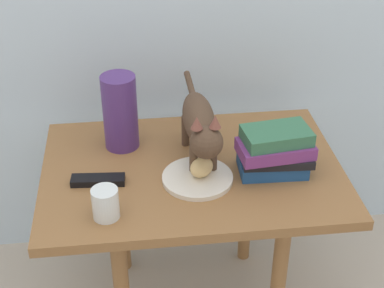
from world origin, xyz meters
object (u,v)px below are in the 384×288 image
Objects in this scene: side_table at (192,189)px; bread_roll at (202,167)px; green_vase at (120,112)px; cat at (200,124)px; tv_remote at (98,180)px; plate at (197,178)px; candle_jar at (106,205)px; book_stack at (275,151)px.

side_table is 10.90× the size of bread_roll.
green_vase reaches higher than bread_roll.
tv_remote is (-0.30, -0.07, -0.12)m from cat.
green_vase is (-0.20, 0.14, 0.20)m from side_table.
green_vase is (-0.21, 0.21, 0.11)m from plate.
candle_jar is (-0.27, -0.22, -0.09)m from cat.
side_table is 4.34× the size of plate.
green_vase is 0.35m from candle_jar.
green_vase is at bearing 151.13° from cat.
cat is at bearing 161.13° from book_stack.
candle_jar is (-0.48, -0.15, -0.03)m from book_stack.
bread_roll is at bearing -71.19° from side_table.
tv_remote is (-0.07, -0.19, -0.11)m from green_vase.
green_vase reaches higher than cat.
cat is at bearing -28.87° from green_vase.
tv_remote is at bearing -170.22° from side_table.
candle_jar is at bearing -163.00° from book_stack.
bread_roll is (0.01, 0.01, 0.03)m from plate.
tv_remote is (-0.02, 0.15, -0.03)m from candle_jar.
candle_jar reaches higher than side_table.
plate is 1.34× the size of tv_remote.
cat is 3.20× the size of tv_remote.
candle_jar is at bearing -152.82° from bread_roll.
green_vase is at bearing 144.23° from side_table.
candle_jar is at bearing -76.26° from tv_remote.
candle_jar is (-0.27, -0.14, -0.00)m from bread_roll.
tv_remote is (-0.27, -0.05, 0.09)m from side_table.
cat is at bearing 78.35° from plate.
candle_jar reaches higher than plate.
plate is 0.03m from bread_roll.
cat reaches higher than tv_remote.
green_vase reaches higher than side_table.
book_stack is 0.50m from candle_jar.
tv_remote is at bearing 176.07° from plate.
cat is at bearing 17.08° from tv_remote.
bread_roll is 0.17× the size of cat.
bread_roll is 0.34× the size of green_vase.
side_table is 5.81× the size of tv_remote.
bread_roll reaches higher than tv_remote.
bread_roll is 0.12m from cat.
cat is at bearing 37.88° from side_table.
book_stack is 2.57× the size of candle_jar.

